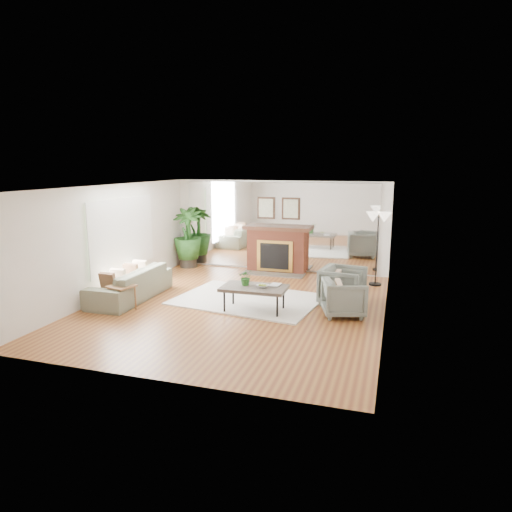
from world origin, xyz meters
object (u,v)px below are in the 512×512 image
(coffee_table, at_px, (254,289))
(armchair_back, at_px, (343,286))
(side_table, at_px, (122,289))
(floor_lamp, at_px, (378,223))
(sofa, at_px, (130,284))
(fireplace, at_px, (276,248))
(potted_ficus, at_px, (188,236))
(armchair_front, at_px, (344,298))

(coffee_table, bearing_deg, armchair_back, 32.33)
(side_table, xyz_separation_m, floor_lamp, (4.84, 3.58, 1.10))
(coffee_table, bearing_deg, sofa, 178.70)
(fireplace, bearing_deg, armchair_back, -49.37)
(fireplace, relative_size, potted_ficus, 1.19)
(sofa, bearing_deg, armchair_back, 101.31)
(fireplace, height_order, armchair_front, fireplace)
(sofa, relative_size, potted_ficus, 1.34)
(armchair_front, xyz_separation_m, side_table, (-4.36, -1.02, 0.08))
(armchair_back, height_order, armchair_front, armchair_back)
(floor_lamp, bearing_deg, potted_ficus, 174.78)
(armchair_front, distance_m, side_table, 4.48)
(armchair_front, bearing_deg, fireplace, 17.76)
(fireplace, bearing_deg, coffee_table, -82.55)
(fireplace, distance_m, armchair_back, 3.24)
(coffee_table, bearing_deg, potted_ficus, 132.51)
(fireplace, distance_m, side_table, 4.74)
(coffee_table, bearing_deg, floor_lamp, 51.81)
(coffee_table, height_order, side_table, side_table)
(armchair_back, relative_size, side_table, 1.58)
(armchair_front, xyz_separation_m, potted_ficus, (-4.82, 3.04, 0.55))
(coffee_table, distance_m, potted_ficus, 4.55)
(armchair_back, xyz_separation_m, potted_ficus, (-4.70, 2.29, 0.52))
(sofa, height_order, floor_lamp, floor_lamp)
(armchair_back, bearing_deg, side_table, 121.16)
(coffee_table, height_order, potted_ficus, potted_ficus)
(coffee_table, bearing_deg, armchair_front, 9.46)
(fireplace, relative_size, coffee_table, 1.55)
(armchair_front, height_order, floor_lamp, floor_lamp)
(potted_ficus, height_order, floor_lamp, floor_lamp)
(side_table, bearing_deg, armchair_back, 22.65)
(side_table, bearing_deg, coffee_table, 15.67)
(sofa, relative_size, floor_lamp, 1.28)
(sofa, relative_size, armchair_front, 2.88)
(fireplace, relative_size, sofa, 0.89)
(fireplace, relative_size, armchair_front, 2.55)
(armchair_front, bearing_deg, coffee_table, 82.51)
(sofa, distance_m, side_table, 0.86)
(coffee_table, xyz_separation_m, potted_ficus, (-3.06, 3.34, 0.44))
(potted_ficus, bearing_deg, floor_lamp, -5.22)
(fireplace, xyz_separation_m, potted_ficus, (-2.60, -0.16, 0.26))
(coffee_table, height_order, floor_lamp, floor_lamp)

